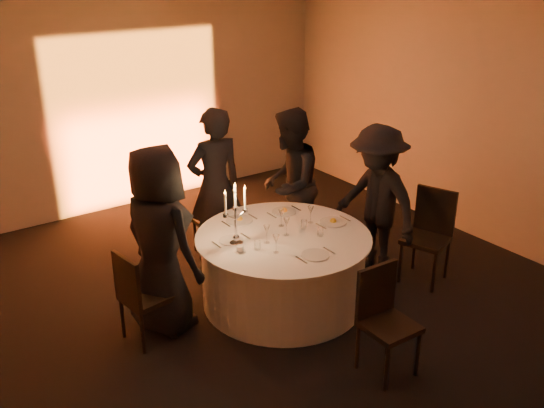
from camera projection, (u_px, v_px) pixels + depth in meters
floor at (283, 301)px, 6.46m from camera, size 7.00×7.00×0.00m
ceiling at (285, 6)px, 5.31m from camera, size 7.00×7.00×0.00m
wall_back at (136, 101)px, 8.52m from camera, size 7.00×0.00×7.00m
wall_right at (479, 122)px, 7.48m from camera, size 0.00×7.00×7.00m
uplighter_fixture at (153, 203)px, 8.85m from camera, size 0.25×0.12×0.10m
banquet_table at (283, 269)px, 6.31m from camera, size 1.80×1.80×0.77m
chair_left at (139, 293)px, 5.59m from camera, size 0.46×0.46×0.93m
chair_back_left at (215, 218)px, 7.27m from camera, size 0.39×0.39×0.86m
chair_back_right at (300, 205)px, 7.55m from camera, size 0.58×0.58×0.94m
chair_right at (430, 230)px, 6.71m from camera, size 0.58×0.58×1.04m
chair_front at (384, 314)px, 5.22m from camera, size 0.44×0.44×0.98m
guest_left at (159, 241)px, 5.68m from camera, size 0.80×1.03×1.86m
guest_back_left at (215, 186)px, 7.02m from camera, size 0.70×0.48×1.86m
guest_back_right at (289, 184)px, 7.15m from camera, size 1.11×1.09×1.81m
guest_right at (376, 201)px, 6.75m from camera, size 0.69×1.15×1.74m
plate_left at (231, 240)px, 6.04m from camera, size 0.36×0.24×0.01m
plate_back_left at (239, 219)px, 6.50m from camera, size 0.36×0.29×0.08m
plate_back_right at (284, 211)px, 6.71m from camera, size 0.35×0.27×0.08m
plate_right at (333, 221)px, 6.45m from camera, size 0.36×0.29×0.08m
plate_front at (315, 255)px, 5.75m from camera, size 0.36×0.27×0.01m
coffee_cup at (240, 249)px, 5.81m from camera, size 0.11×0.11×0.07m
candelabra at (236, 223)px, 5.89m from camera, size 0.27×0.13×0.65m
wine_glass_a at (311, 211)px, 6.40m from camera, size 0.07×0.07×0.19m
wine_glass_b at (267, 230)px, 5.95m from camera, size 0.07×0.07×0.19m
wine_glass_c at (276, 240)px, 5.75m from camera, size 0.07×0.07×0.19m
wine_glass_d at (287, 223)px, 6.11m from camera, size 0.07×0.07×0.19m
wine_glass_e at (281, 214)px, 6.32m from camera, size 0.07×0.07×0.19m
tumbler_a at (257, 245)px, 5.86m from camera, size 0.07×0.07×0.09m
tumbler_b at (304, 224)px, 6.31m from camera, size 0.07×0.07×0.09m
tumbler_c at (320, 232)px, 6.14m from camera, size 0.07×0.07×0.09m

